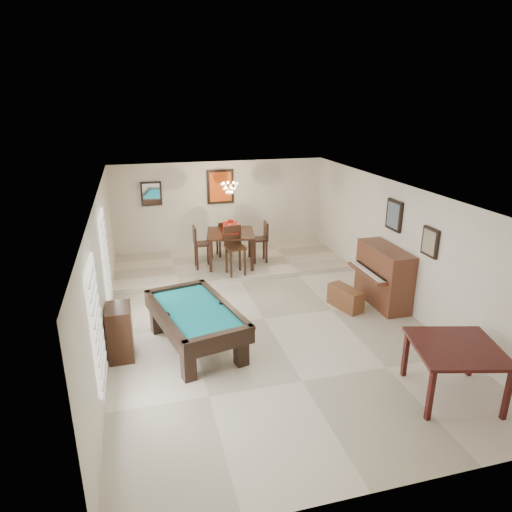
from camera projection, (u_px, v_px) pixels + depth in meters
name	position (u px, v px, depth m)	size (l,w,h in m)	color
ground_plane	(264.00, 319.00, 9.31)	(6.00, 9.00, 0.02)	beige
wall_back	(221.00, 207.00, 12.98)	(6.00, 0.04, 2.60)	silver
wall_front	(382.00, 398.00, 4.77)	(6.00, 0.04, 2.60)	silver
wall_left	(103.00, 273.00, 8.14)	(0.04, 9.00, 2.60)	silver
wall_right	(401.00, 246.00, 9.60)	(0.04, 9.00, 2.60)	silver
ceiling	(264.00, 193.00, 8.44)	(6.00, 9.00, 0.04)	white
dining_step	(231.00, 263.00, 12.25)	(6.00, 2.50, 0.12)	beige
window_left_front	(96.00, 324.00, 6.11)	(0.06, 1.00, 1.70)	white
window_left_rear	(105.00, 257.00, 8.66)	(0.06, 1.00, 1.70)	white
pool_table	(196.00, 328.00, 8.13)	(1.21, 2.24, 0.75)	black
square_table	(453.00, 371.00, 6.77)	(1.23, 1.23, 0.85)	black
upright_piano	(377.00, 276.00, 9.77)	(0.86, 1.53, 1.27)	brown
piano_bench	(345.00, 298.00, 9.70)	(0.32, 0.83, 0.46)	brown
apothecary_chest	(120.00, 332.00, 7.80)	(0.42, 0.63, 0.94)	black
dining_table	(231.00, 246.00, 11.81)	(1.20, 1.20, 0.99)	black
flower_vase	(230.00, 223.00, 11.61)	(0.14, 0.14, 0.24)	red
dining_chair_south	(235.00, 251.00, 11.12)	(0.44, 0.44, 1.19)	black
dining_chair_north	(223.00, 238.00, 12.50)	(0.36, 0.36, 0.97)	black
dining_chair_west	(202.00, 247.00, 11.58)	(0.41, 0.41, 1.10)	black
dining_chair_east	(259.00, 242.00, 12.00)	(0.40, 0.40, 1.07)	black
chandelier	(229.00, 184.00, 11.49)	(0.44, 0.44, 0.60)	#FFE5B2
back_painting	(220.00, 187.00, 12.74)	(0.75, 0.06, 0.95)	#D84C14
back_mirror	(151.00, 194.00, 12.31)	(0.55, 0.06, 0.65)	white
right_picture_upper	(394.00, 215.00, 9.67)	(0.06, 0.55, 0.65)	slate
right_picture_lower	(430.00, 242.00, 8.55)	(0.06, 0.45, 0.55)	gray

